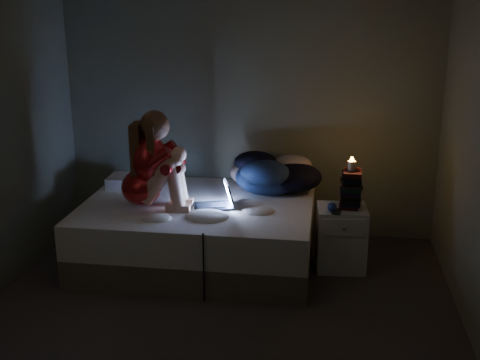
% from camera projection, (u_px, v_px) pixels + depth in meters
% --- Properties ---
extents(floor, '(3.60, 3.80, 0.02)m').
position_uv_depth(floor, '(213.00, 326.00, 4.44)').
color(floor, '#2A2524').
rests_on(floor, ground).
extents(wall_back, '(3.60, 0.02, 2.60)m').
position_uv_depth(wall_back, '(249.00, 103.00, 5.87)').
color(wall_back, '#656A58').
rests_on(wall_back, ground).
extents(wall_front, '(3.60, 0.02, 2.60)m').
position_uv_depth(wall_front, '(111.00, 276.00, 2.25)').
color(wall_front, '#656A58').
rests_on(wall_front, ground).
extents(bed, '(1.99, 1.50, 0.55)m').
position_uv_depth(bed, '(199.00, 231.00, 5.45)').
color(bed, beige).
rests_on(bed, ground).
extents(pillow, '(0.40, 0.29, 0.12)m').
position_uv_depth(pillow, '(131.00, 182.00, 5.75)').
color(pillow, white).
rests_on(pillow, bed).
extents(woman, '(0.54, 0.37, 0.85)m').
position_uv_depth(woman, '(140.00, 159.00, 5.13)').
color(woman, maroon).
rests_on(woman, bed).
extents(laptop, '(0.39, 0.33, 0.24)m').
position_uv_depth(laptop, '(213.00, 194.00, 5.21)').
color(laptop, black).
rests_on(laptop, bed).
extents(clothes_pile, '(0.80, 0.73, 0.39)m').
position_uv_depth(clothes_pile, '(268.00, 171.00, 5.62)').
color(clothes_pile, '#0F1F4A').
rests_on(clothes_pile, bed).
extents(nightstand, '(0.44, 0.40, 0.55)m').
position_uv_depth(nightstand, '(341.00, 238.00, 5.29)').
color(nightstand, silver).
rests_on(nightstand, ground).
extents(book_stack, '(0.19, 0.25, 0.32)m').
position_uv_depth(book_stack, '(350.00, 189.00, 5.19)').
color(book_stack, black).
rests_on(book_stack, nightstand).
extents(candle, '(0.07, 0.07, 0.08)m').
position_uv_depth(candle, '(352.00, 166.00, 5.13)').
color(candle, beige).
rests_on(candle, book_stack).
extents(phone, '(0.09, 0.15, 0.01)m').
position_uv_depth(phone, '(335.00, 211.00, 5.11)').
color(phone, black).
rests_on(phone, nightstand).
extents(blue_orb, '(0.08, 0.08, 0.08)m').
position_uv_depth(blue_orb, '(331.00, 207.00, 5.11)').
color(blue_orb, navy).
rests_on(blue_orb, nightstand).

